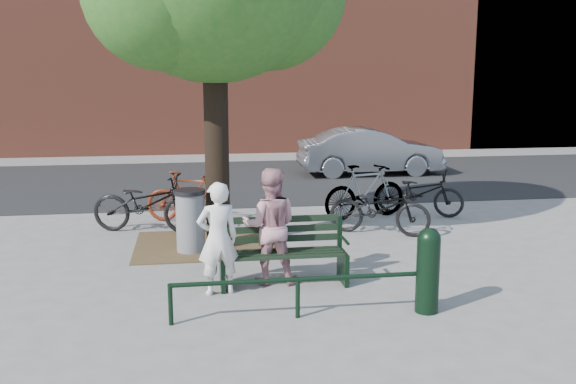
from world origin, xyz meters
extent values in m
plane|color=gray|center=(0.00, 0.00, 0.00)|extent=(90.00, 90.00, 0.00)
cube|color=brown|center=(-1.00, 2.20, 0.01)|extent=(2.40, 2.00, 0.02)
cube|color=black|center=(0.00, 8.50, 0.01)|extent=(40.00, 7.00, 0.01)
cube|color=black|center=(-0.84, 0.00, 0.23)|extent=(0.06, 0.52, 0.45)
cube|color=black|center=(-0.84, 0.23, 0.67)|extent=(0.06, 0.06, 0.44)
cylinder|color=black|center=(-0.84, -0.10, 0.63)|extent=(0.04, 0.36, 0.04)
cube|color=black|center=(0.84, 0.00, 0.23)|extent=(0.06, 0.52, 0.45)
cube|color=black|center=(0.84, 0.23, 0.67)|extent=(0.06, 0.06, 0.44)
cylinder|color=black|center=(0.84, -0.10, 0.63)|extent=(0.04, 0.36, 0.04)
cube|color=black|center=(0.00, 0.00, 0.45)|extent=(1.64, 0.46, 0.04)
cube|color=black|center=(0.00, 0.23, 0.74)|extent=(1.64, 0.03, 0.47)
cylinder|color=black|center=(-1.50, -1.20, 0.25)|extent=(0.06, 0.06, 0.50)
cylinder|color=black|center=(0.00, -1.20, 0.25)|extent=(0.06, 0.06, 0.50)
cylinder|color=black|center=(1.50, -1.20, 0.25)|extent=(0.06, 0.06, 0.50)
cylinder|color=black|center=(0.00, -1.20, 0.48)|extent=(3.00, 0.06, 0.06)
cylinder|color=black|center=(-0.80, 2.20, 1.90)|extent=(0.40, 0.40, 3.80)
imported|color=white|center=(-0.90, -0.21, 0.76)|extent=(0.61, 0.46, 1.51)
imported|color=#B97F85|center=(-0.17, 0.15, 0.81)|extent=(0.87, 0.72, 1.62)
cylinder|color=black|center=(1.60, -1.24, 0.46)|extent=(0.28, 0.28, 0.92)
sphere|color=black|center=(1.60, -1.24, 0.92)|extent=(0.28, 0.28, 0.28)
cylinder|color=gray|center=(-1.27, 1.84, 0.48)|extent=(0.46, 0.46, 0.96)
cylinder|color=black|center=(-1.27, 1.84, 1.00)|extent=(0.50, 0.50, 0.07)
imported|color=black|center=(-2.05, 3.27, 0.53)|extent=(2.14, 1.23, 1.06)
imported|color=#5A1C0C|center=(-1.30, 3.94, 0.50)|extent=(1.74, 0.90, 1.00)
imported|color=black|center=(2.10, 2.48, 0.48)|extent=(1.92, 1.36, 0.96)
imported|color=gray|center=(2.17, 3.74, 0.55)|extent=(1.89, 1.02, 1.09)
imported|color=black|center=(3.36, 3.87, 0.47)|extent=(1.84, 1.45, 0.94)
imported|color=slate|center=(3.74, 8.95, 0.66)|extent=(4.00, 1.41, 1.32)
camera|label=1|loc=(-1.19, -8.39, 2.95)|focal=40.00mm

